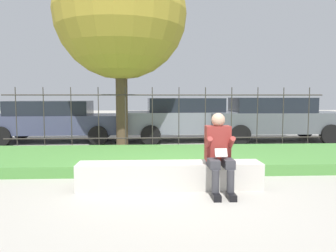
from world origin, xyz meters
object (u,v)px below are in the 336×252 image
Objects in this scene: person_seated_reader at (219,150)px; car_parked_right at (274,118)px; stone_bench at (170,177)px; car_parked_center at (189,118)px; car_parked_left at (55,120)px; tree_behind_fence at (121,13)px.

car_parked_right reaches higher than person_seated_reader.
stone_bench is 2.41× the size of person_seated_reader.
car_parked_center is 2.84m from car_parked_right.
car_parked_center is at bearing 176.48° from car_parked_right.
car_parked_center reaches higher than car_parked_left.
stone_bench is at bearing 160.57° from person_seated_reader.
tree_behind_fence is (-4.93, -1.07, 3.07)m from car_parked_right.
person_seated_reader is 0.27× the size of car_parked_right.
stone_bench is 0.91m from person_seated_reader.
tree_behind_fence is at bearing -30.20° from car_parked_left.
car_parked_left is 7.20m from car_parked_right.
car_parked_right is 5.90m from tree_behind_fence.
car_parked_left is at bearing 121.30° from stone_bench.
person_seated_reader is 5.95m from tree_behind_fence.
car_parked_left is 1.02× the size of car_parked_right.
tree_behind_fence is (-2.09, -1.26, 3.07)m from car_parked_center.
car_parked_left reaches higher than stone_bench.
car_parked_center is 3.92m from tree_behind_fence.
stone_bench is 6.68m from car_parked_right.
tree_behind_fence is (2.27, -1.22, 3.12)m from car_parked_left.
car_parked_right is at bearing -6.71° from car_parked_center.
person_seated_reader is at bearing -67.95° from tree_behind_fence.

